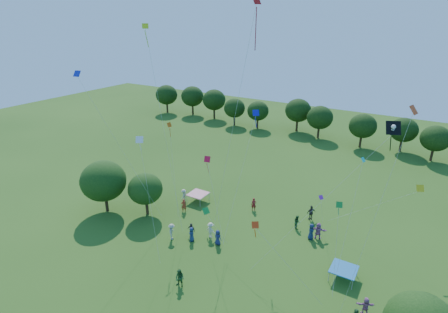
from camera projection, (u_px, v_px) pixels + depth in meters
near_tree_west at (103, 181)px, 40.53m from camera, size 5.25×5.25×6.36m
near_tree_north at (145, 189)px, 40.11m from camera, size 3.98×3.98×5.12m
treeline at (331, 119)px, 65.06m from camera, size 88.01×8.77×6.77m
tent_red_stripe at (198, 194)px, 43.80m from camera, size 2.20×2.20×1.10m
tent_blue at (344, 269)px, 30.73m from camera, size 2.20×2.20×1.10m
crowd_person_0 at (192, 234)px, 36.08m from camera, size 0.76×0.90×1.60m
crowd_person_2 at (297, 222)px, 38.33m from camera, size 0.83×0.85×1.56m
crowd_person_3 at (184, 196)px, 43.84m from camera, size 0.66×1.16×1.68m
crowd_person_4 at (191, 230)px, 36.78m from camera, size 0.99×0.50×1.63m
crowd_person_5 at (318, 231)px, 36.46m from camera, size 1.81×0.96×1.84m
crowd_person_6 at (218, 237)px, 35.51m from camera, size 0.87×0.55×1.66m
crowd_person_7 at (184, 205)px, 41.57m from camera, size 0.73×0.71×1.67m
crowd_person_8 at (180, 278)px, 29.92m from camera, size 0.88×0.53×1.71m
crowd_person_9 at (172, 232)px, 36.36m from camera, size 1.05×1.28×1.80m
crowd_person_10 at (311, 213)px, 39.88m from camera, size 1.07×1.10×1.80m
crowd_person_11 at (366, 306)px, 27.20m from camera, size 1.49×1.05×1.51m
crowd_person_12 at (311, 232)px, 36.37m from camera, size 0.61×0.95×1.79m
crowd_person_13 at (254, 204)px, 41.82m from camera, size 0.72×0.63×1.62m
crowd_person_15 at (211, 230)px, 36.63m from camera, size 1.22×0.67×1.77m
pirate_kite at (388, 133)px, 26.18m from camera, size 9.25×6.38×13.14m
red_high_kite at (246, 63)px, 25.92m from camera, size 4.56×0.79×21.77m
small_kite_0 at (210, 173)px, 31.42m from camera, size 1.94×0.38×8.89m
small_kite_1 at (269, 242)px, 23.88m from camera, size 4.58×3.60×7.70m
small_kite_2 at (156, 89)px, 29.51m from camera, size 1.43×2.19×19.93m
small_kite_3 at (338, 220)px, 26.65m from camera, size 1.05×2.01×7.34m
small_kite_4 at (251, 135)px, 33.77m from camera, size 0.70×6.06×12.05m
small_kite_5 at (321, 201)px, 34.51m from camera, size 0.50×2.32×4.18m
small_kite_6 at (143, 159)px, 30.14m from camera, size 3.28×2.11×10.86m
small_kite_7 at (355, 196)px, 27.18m from camera, size 0.37×4.17×10.29m
small_kite_8 at (395, 163)px, 20.96m from camera, size 2.34×1.02×15.76m
small_kite_9 at (171, 144)px, 35.56m from camera, size 0.83×0.50×10.59m
small_kite_10 at (407, 193)px, 33.06m from camera, size 8.17×1.21×5.89m
small_kite_11 at (209, 216)px, 29.57m from camera, size 0.57×3.87×5.65m
small_kite_12 at (100, 112)px, 31.62m from camera, size 3.66×5.78×16.15m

